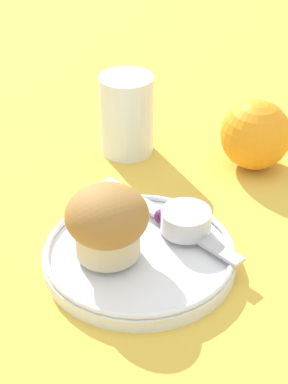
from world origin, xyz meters
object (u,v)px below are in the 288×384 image
butter_knife (167,218)px  juice_glass (127,115)px  orange_fruit (256,135)px  muffin (107,222)px

butter_knife → juice_glass: (-0.12, 0.14, 0.03)m
orange_fruit → juice_glass: bearing=-168.8°
muffin → orange_fruit: 0.26m
orange_fruit → juice_glass: size_ratio=0.84×
muffin → juice_glass: juice_glass is taller
butter_knife → muffin: bearing=-91.1°
muffin → juice_glass: bearing=111.0°
butter_knife → orange_fruit: 0.18m
orange_fruit → butter_knife: bearing=-103.7°
muffin → orange_fruit: muffin is taller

